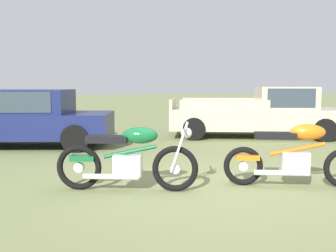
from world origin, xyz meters
The scene contains 5 objects.
ground_plane centered at (0.00, 0.00, 0.00)m, with size 120.00×120.00×0.00m, color olive.
motorcycle_green centered at (-1.22, 0.02, 0.48)m, with size 2.03×0.89×1.02m.
motorcycle_orange centered at (1.28, -0.32, 0.48)m, with size 2.01×0.96×1.02m.
car_navy centered at (-3.36, 4.76, 0.83)m, with size 4.44×2.64×1.43m.
pickup_truck_beige centered at (3.45, 5.10, 0.75)m, with size 5.28×3.26×1.49m.
Camera 1 is at (-1.92, -5.64, 1.54)m, focal length 42.20 mm.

